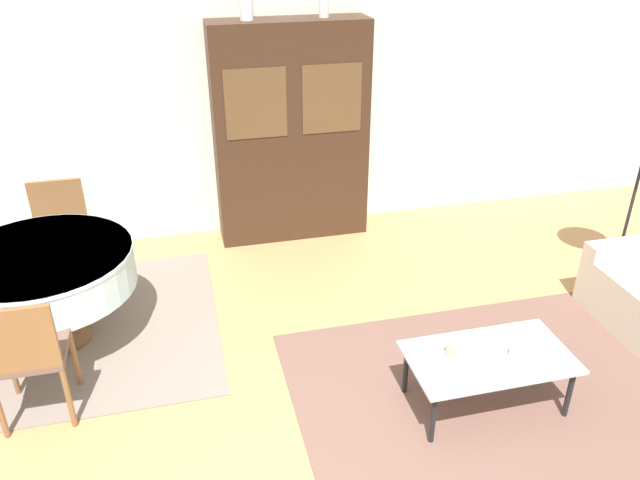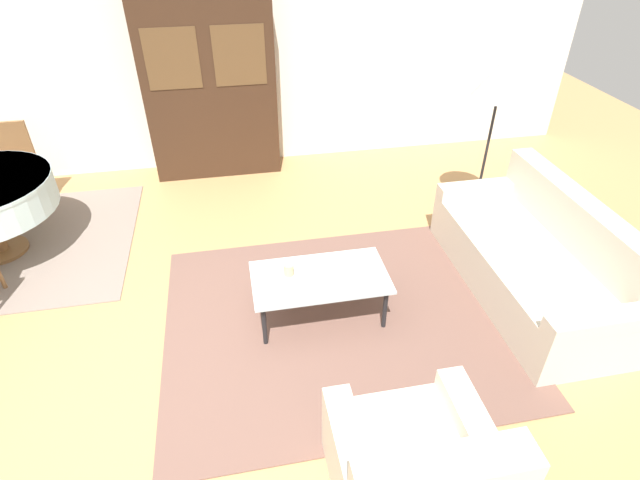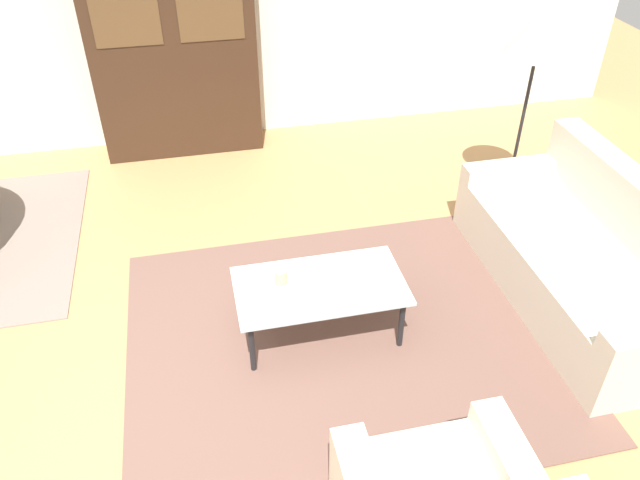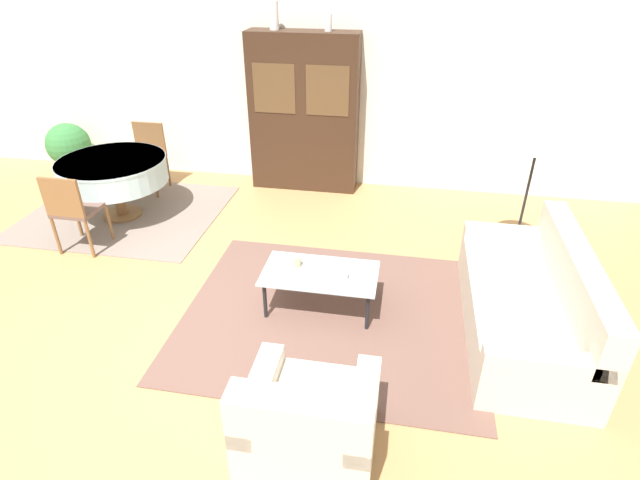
# 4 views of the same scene
# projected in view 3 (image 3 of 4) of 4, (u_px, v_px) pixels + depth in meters

# --- Properties ---
(ground_plane) EXTENTS (14.00, 14.00, 0.00)m
(ground_plane) POSITION_uv_depth(u_px,v_px,m) (145.00, 438.00, 3.44)
(ground_plane) COLOR tan
(wall_back) EXTENTS (10.00, 0.06, 2.70)m
(wall_back) POSITION_uv_depth(u_px,v_px,m) (120.00, 2.00, 5.49)
(wall_back) COLOR silver
(wall_back) RESTS_ON ground_plane
(area_rug) EXTENTS (2.73, 2.31, 0.01)m
(area_rug) POSITION_uv_depth(u_px,v_px,m) (342.00, 338.00, 4.05)
(area_rug) COLOR brown
(area_rug) RESTS_ON ground_plane
(couch) EXTENTS (0.91, 2.01, 0.84)m
(couch) POSITION_uv_depth(u_px,v_px,m) (586.00, 259.00, 4.25)
(couch) COLOR beige
(couch) RESTS_ON ground_plane
(coffee_table) EXTENTS (1.06, 0.59, 0.39)m
(coffee_table) POSITION_uv_depth(u_px,v_px,m) (320.00, 289.00, 3.88)
(coffee_table) COLOR black
(coffee_table) RESTS_ON area_rug
(display_cabinet) EXTENTS (1.46, 0.40, 2.09)m
(display_cabinet) POSITION_uv_depth(u_px,v_px,m) (173.00, 42.00, 5.54)
(display_cabinet) COLOR #382316
(display_cabinet) RESTS_ON ground_plane
(floor_lamp) EXTENTS (0.50, 0.50, 1.63)m
(floor_lamp) POSITION_uv_depth(u_px,v_px,m) (540.00, 35.00, 4.59)
(floor_lamp) COLOR black
(floor_lamp) RESTS_ON ground_plane
(cup) EXTENTS (0.08, 0.08, 0.09)m
(cup) POSITION_uv_depth(u_px,v_px,m) (281.00, 277.00, 3.85)
(cup) COLOR tan
(cup) RESTS_ON coffee_table
(bowl) EXTENTS (0.16, 0.16, 0.06)m
(bowl) POSITION_uv_depth(u_px,v_px,m) (352.00, 282.00, 3.83)
(bowl) COLOR white
(bowl) RESTS_ON coffee_table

